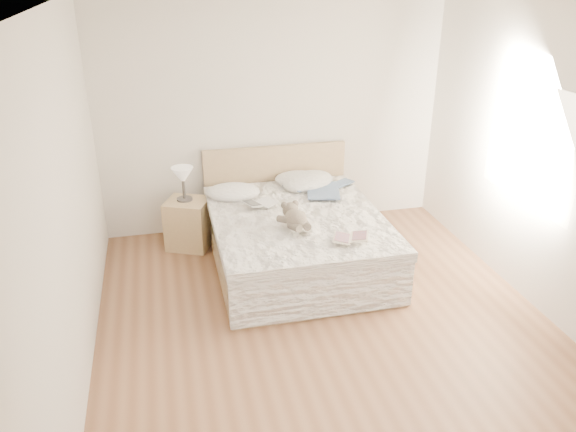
# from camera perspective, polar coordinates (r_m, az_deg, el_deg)

# --- Properties ---
(floor) EXTENTS (4.00, 4.50, 0.00)m
(floor) POSITION_cam_1_polar(r_m,az_deg,el_deg) (5.12, 3.94, -11.01)
(floor) COLOR brown
(floor) RESTS_ON ground
(ceiling) EXTENTS (4.00, 4.50, 0.00)m
(ceiling) POSITION_cam_1_polar(r_m,az_deg,el_deg) (4.18, 5.07, 20.70)
(ceiling) COLOR white
(ceiling) RESTS_ON ground
(wall_back) EXTENTS (4.00, 0.02, 2.70)m
(wall_back) POSITION_cam_1_polar(r_m,az_deg,el_deg) (6.56, -1.48, 10.19)
(wall_back) COLOR silver
(wall_back) RESTS_ON ground
(wall_front) EXTENTS (4.00, 0.02, 2.70)m
(wall_front) POSITION_cam_1_polar(r_m,az_deg,el_deg) (2.69, 19.21, -14.20)
(wall_front) COLOR silver
(wall_front) RESTS_ON ground
(wall_left) EXTENTS (0.02, 4.50, 2.70)m
(wall_left) POSITION_cam_1_polar(r_m,az_deg,el_deg) (4.35, -21.61, 0.79)
(wall_left) COLOR silver
(wall_left) RESTS_ON ground
(wall_right) EXTENTS (0.02, 4.50, 2.70)m
(wall_right) POSITION_cam_1_polar(r_m,az_deg,el_deg) (5.40, 25.21, 4.66)
(wall_right) COLOR silver
(wall_right) RESTS_ON ground
(window) EXTENTS (0.02, 1.30, 1.10)m
(window) POSITION_cam_1_polar(r_m,az_deg,el_deg) (5.59, 23.49, 6.68)
(window) COLOR white
(window) RESTS_ON wall_right
(bed) EXTENTS (1.72, 2.14, 1.00)m
(bed) POSITION_cam_1_polar(r_m,az_deg,el_deg) (5.95, 0.71, -2.10)
(bed) COLOR tan
(bed) RESTS_ON floor
(nightstand) EXTENTS (0.57, 0.55, 0.56)m
(nightstand) POSITION_cam_1_polar(r_m,az_deg,el_deg) (6.40, -10.07, -0.78)
(nightstand) COLOR tan
(nightstand) RESTS_ON floor
(table_lamp) EXTENTS (0.26, 0.26, 0.38)m
(table_lamp) POSITION_cam_1_polar(r_m,az_deg,el_deg) (6.21, -10.64, 3.92)
(table_lamp) COLOR #4C4642
(table_lamp) RESTS_ON nightstand
(pillow_left) EXTENTS (0.66, 0.51, 0.18)m
(pillow_left) POSITION_cam_1_polar(r_m,az_deg,el_deg) (6.23, -5.59, 2.44)
(pillow_left) COLOR white
(pillow_left) RESTS_ON bed
(pillow_middle) EXTENTS (0.70, 0.58, 0.18)m
(pillow_middle) POSITION_cam_1_polar(r_m,az_deg,el_deg) (6.57, 1.29, 3.72)
(pillow_middle) COLOR white
(pillow_middle) RESTS_ON bed
(pillow_right) EXTENTS (0.81, 0.74, 0.20)m
(pillow_right) POSITION_cam_1_polar(r_m,az_deg,el_deg) (6.52, 2.06, 3.54)
(pillow_right) COLOR silver
(pillow_right) RESTS_ON bed
(blouse) EXTENTS (0.68, 0.71, 0.02)m
(blouse) POSITION_cam_1_polar(r_m,az_deg,el_deg) (6.29, 3.59, 2.62)
(blouse) COLOR #3F5577
(blouse) RESTS_ON bed
(photo_book) EXTENTS (0.40, 0.35, 0.02)m
(photo_book) POSITION_cam_1_polar(r_m,az_deg,el_deg) (5.94, -2.90, 1.26)
(photo_book) COLOR white
(photo_book) RESTS_ON bed
(childrens_book) EXTENTS (0.41, 0.35, 0.02)m
(childrens_book) POSITION_cam_1_polar(r_m,az_deg,el_deg) (5.24, 6.39, -2.22)
(childrens_book) COLOR beige
(childrens_book) RESTS_ON bed
(teddy_bear) EXTENTS (0.33, 0.42, 0.20)m
(teddy_bear) POSITION_cam_1_polar(r_m,az_deg,el_deg) (5.40, 0.80, -0.98)
(teddy_bear) COLOR #675B4E
(teddy_bear) RESTS_ON bed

